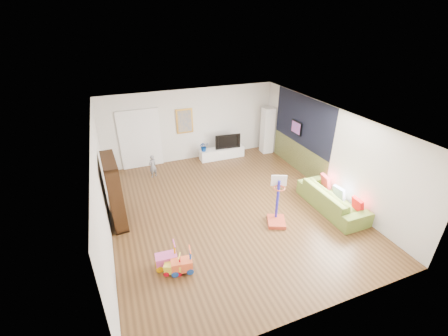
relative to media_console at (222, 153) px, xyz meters
name	(u,v)px	position (x,y,z in m)	size (l,w,h in m)	color
floor	(229,209)	(-1.07, -3.34, -0.20)	(6.50, 7.50, 0.00)	brown
ceiling	(230,120)	(-1.07, -3.34, 2.50)	(6.50, 7.50, 0.00)	white
wall_back	(191,125)	(-1.07, 0.41, 1.15)	(6.50, 0.00, 2.70)	silver
wall_front	(315,263)	(-1.07, -7.09, 1.15)	(6.50, 0.00, 2.70)	silver
wall_left	(102,191)	(-4.32, -3.34, 1.15)	(0.00, 7.50, 2.70)	beige
wall_right	(327,150)	(2.18, -3.34, 1.15)	(0.00, 7.50, 2.70)	silver
navy_accent	(302,121)	(2.17, -1.94, 1.65)	(0.01, 3.20, 1.70)	black
olive_wainscot	(298,157)	(2.17, -1.94, 0.30)	(0.01, 3.20, 1.00)	brown
doorway	(140,140)	(-2.97, 0.37, 0.85)	(1.45, 0.06, 2.10)	white
painting_back	(185,121)	(-1.32, 0.37, 1.35)	(0.62, 0.06, 0.92)	gold
artwork_right	(296,128)	(2.10, -1.74, 1.35)	(0.04, 0.56, 0.46)	#7F3F8C
media_console	(222,153)	(0.00, 0.00, 0.00)	(1.75, 0.44, 0.41)	white
tall_cabinet	(267,130)	(1.91, -0.12, 0.72)	(0.43, 0.43, 1.84)	white
bookshelf	(114,191)	(-4.07, -2.73, 0.72)	(0.33, 1.27, 1.86)	#311B0C
sofa	(332,199)	(1.69, -4.41, 0.13)	(2.25, 0.88, 0.66)	olive
basketball_hoop	(278,202)	(-0.13, -4.42, 0.48)	(0.47, 0.57, 1.37)	#B74029
ride_on_yellow	(173,264)	(-3.12, -5.13, 0.04)	(0.37, 0.23, 0.50)	yellow
ride_on_orange	(181,261)	(-2.93, -5.16, 0.10)	(0.46, 0.28, 0.61)	#FF6230
ride_on_pink	(166,256)	(-3.21, -4.89, 0.11)	(0.47, 0.29, 0.63)	#D54B9F
child	(153,166)	(-2.77, -0.57, 0.20)	(0.30, 0.19, 0.81)	slate
tv	(227,141)	(0.22, -0.01, 0.49)	(0.98, 0.13, 0.57)	black
vase_plant	(204,146)	(-0.73, 0.00, 0.39)	(0.34, 0.29, 0.37)	navy
pillow_left	(358,205)	(1.93, -5.10, 0.32)	(0.10, 0.37, 0.37)	red
pillow_center	(339,193)	(1.87, -4.44, 0.32)	(0.10, 0.38, 0.38)	silver
pillow_right	(326,181)	(1.94, -3.76, 0.32)	(0.10, 0.40, 0.40)	#A9282F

